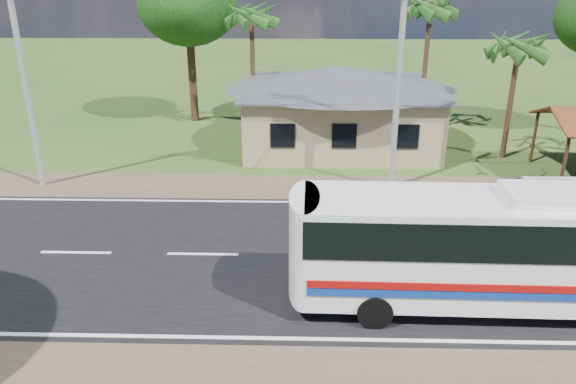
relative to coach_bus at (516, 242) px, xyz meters
name	(u,v)px	position (x,y,z in m)	size (l,w,h in m)	color
ground	(331,256)	(-5.06, 2.96, -2.15)	(120.00, 120.00, 0.00)	#284518
road	(331,256)	(-5.06, 2.96, -2.14)	(120.00, 16.00, 0.03)	black
house	(340,98)	(-4.06, 15.96, 0.49)	(12.40, 10.00, 5.00)	tan
utility_poles	(392,59)	(-2.39, 9.45, 3.62)	(32.80, 2.22, 11.00)	#9E9E99
palm_near	(519,46)	(4.44, 13.96, 3.56)	(2.80, 2.80, 6.70)	#47301E
palm_mid	(430,8)	(0.94, 18.46, 5.01)	(2.80, 2.80, 8.20)	#47301E
palm_far	(252,16)	(-9.06, 18.96, 4.53)	(2.80, 2.80, 7.70)	#47301E
tree_behind_house	(188,5)	(-13.06, 20.96, 4.97)	(6.00, 6.00, 9.61)	#47301E
coach_bus	(516,242)	(0.00, 0.00, 0.00)	(12.16, 2.82, 3.76)	white
motorcycle	(533,180)	(4.30, 9.51, -1.70)	(0.59, 1.70, 0.89)	black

